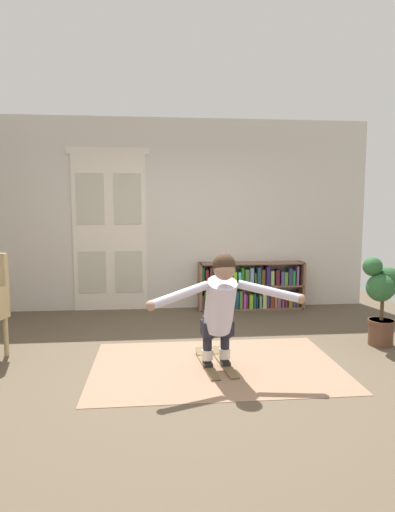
# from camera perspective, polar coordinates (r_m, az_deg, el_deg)

# --- Properties ---
(ground_plane) EXTENTS (7.20, 7.20, 0.00)m
(ground_plane) POSITION_cam_1_polar(r_m,az_deg,el_deg) (4.35, -1.12, -14.73)
(ground_plane) COLOR brown
(back_wall) EXTENTS (6.00, 0.10, 2.90)m
(back_wall) POSITION_cam_1_polar(r_m,az_deg,el_deg) (6.65, -2.93, 5.46)
(back_wall) COLOR beige
(back_wall) RESTS_ON ground
(double_door) EXTENTS (1.22, 0.05, 2.45)m
(double_door) POSITION_cam_1_polar(r_m,az_deg,el_deg) (6.63, -11.56, 3.43)
(double_door) COLOR silver
(double_door) RESTS_ON ground
(rug) EXTENTS (2.45, 1.60, 0.01)m
(rug) POSITION_cam_1_polar(r_m,az_deg,el_deg) (4.42, 2.48, -14.34)
(rug) COLOR #8B6A52
(rug) RESTS_ON ground
(bookshelf) EXTENTS (1.64, 0.30, 0.72)m
(bookshelf) POSITION_cam_1_polar(r_m,az_deg,el_deg) (6.71, 6.87, -4.12)
(bookshelf) COLOR brown
(bookshelf) RESTS_ON ground
(potted_plant) EXTENTS (0.44, 0.42, 1.02)m
(potted_plant) POSITION_cam_1_polar(r_m,az_deg,el_deg) (5.31, 23.30, -4.54)
(potted_plant) COLOR brown
(potted_plant) RESTS_ON ground
(skis_pair) EXTENTS (0.35, 0.79, 0.07)m
(skis_pair) POSITION_cam_1_polar(r_m,az_deg,el_deg) (4.44, 2.39, -13.97)
(skis_pair) COLOR brown
(skis_pair) RESTS_ON rug
(person_skier) EXTENTS (1.45, 0.65, 1.09)m
(person_skier) POSITION_cam_1_polar(r_m,az_deg,el_deg) (4.08, 3.07, -6.32)
(person_skier) COLOR white
(person_skier) RESTS_ON skis_pair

